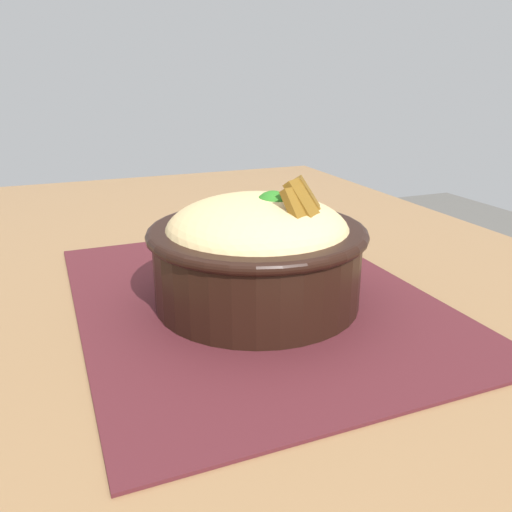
% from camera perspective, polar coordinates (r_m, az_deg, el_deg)
% --- Properties ---
extents(table, '(1.39, 0.86, 0.76)m').
position_cam_1_polar(table, '(0.62, -1.66, -9.55)').
color(table, olive).
rests_on(table, ground_plane).
extents(placemat, '(0.46, 0.36, 0.00)m').
position_cam_1_polar(placemat, '(0.56, -0.11, -4.37)').
color(placemat, '#47191E').
rests_on(placemat, table).
extents(bowl, '(0.26, 0.26, 0.13)m').
position_cam_1_polar(bowl, '(0.52, 0.04, 0.73)').
color(bowl, black).
rests_on(bowl, placemat).
extents(fork, '(0.03, 0.13, 0.00)m').
position_cam_1_polar(fork, '(0.65, -2.07, -0.70)').
color(fork, silver).
rests_on(fork, placemat).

